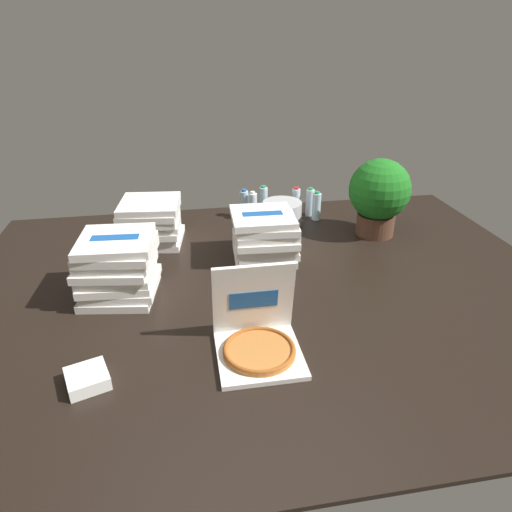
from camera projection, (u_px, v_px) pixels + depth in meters
The scene contains 15 objects.
ground_plane at pixel (267, 289), 2.36m from camera, with size 3.20×2.40×0.02m, color black.
open_pizza_box at pixel (258, 337), 1.87m from camera, with size 0.35×0.36×0.37m.
pizza_stack_left_mid at pixel (265, 236), 2.60m from camera, with size 0.39×0.39×0.28m.
pizza_stack_left_far at pixel (118, 267), 2.23m from camera, with size 0.41×0.41×0.32m.
pizza_stack_center_far at pixel (151, 222), 2.78m from camera, with size 0.40×0.41×0.28m.
ice_bucket at pixel (282, 213), 3.09m from camera, with size 0.27×0.27×0.15m, color #B7BABF.
water_bottle_0 at pixel (263, 200), 3.25m from camera, with size 0.06×0.06×0.20m.
water_bottle_1 at pixel (244, 204), 3.18m from camera, with size 0.06×0.06×0.20m.
water_bottle_2 at pixel (316, 206), 3.14m from camera, with size 0.06×0.06×0.20m.
water_bottle_3 at pixel (296, 202), 3.22m from camera, with size 0.06×0.06×0.20m.
water_bottle_4 at pixel (310, 202), 3.21m from camera, with size 0.06×0.06×0.20m.
water_bottle_5 at pixel (282, 223), 2.88m from camera, with size 0.06×0.06×0.20m.
water_bottle_6 at pixel (253, 206), 3.14m from camera, with size 0.06×0.06×0.20m.
potted_plant at pixel (379, 194), 2.84m from camera, with size 0.39×0.39×0.50m.
napkin_pile at pixel (87, 379), 1.71m from camera, with size 0.15×0.15×0.05m, color white.
Camera 1 is at (-0.40, -1.98, 1.22)m, focal length 31.57 mm.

